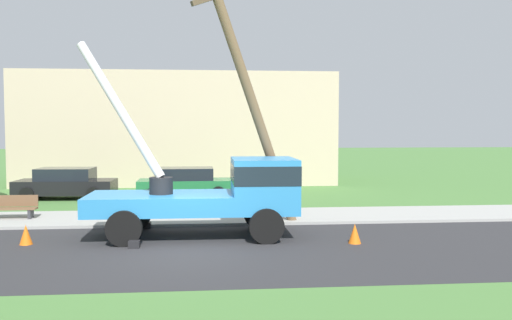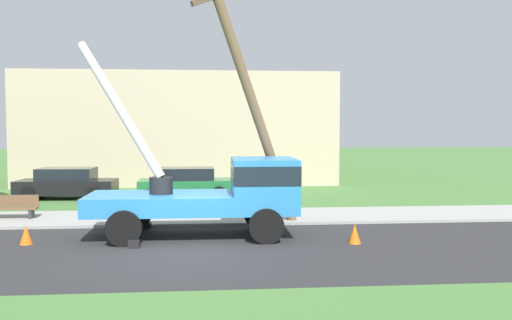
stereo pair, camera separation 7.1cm
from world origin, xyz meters
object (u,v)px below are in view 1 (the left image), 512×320
at_px(leaning_utility_pole, 250,95).
at_px(utility_truck, 221,190).
at_px(traffic_cone_ahead, 355,234).
at_px(parked_sedan_green, 186,183).
at_px(parked_sedan_black, 66,183).
at_px(park_bench, 13,208).
at_px(traffic_cone_behind, 26,235).

bearing_deg(leaning_utility_pole, utility_truck, -125.48).
distance_m(traffic_cone_ahead, parked_sedan_green, 11.59).
height_order(traffic_cone_ahead, parked_sedan_green, parked_sedan_green).
bearing_deg(leaning_utility_pole, parked_sedan_black, 134.76).
bearing_deg(utility_truck, park_bench, 155.30).
distance_m(parked_sedan_green, park_bench, 8.13).
xyz_separation_m(utility_truck, leaning_utility_pole, (1.00, 1.40, 2.93)).
distance_m(traffic_cone_ahead, park_bench, 11.90).
relative_size(leaning_utility_pole, park_bench, 5.31).
relative_size(leaning_utility_pole, traffic_cone_behind, 15.18).
bearing_deg(parked_sedan_black, leaning_utility_pole, -45.24).
height_order(utility_truck, park_bench, utility_truck).
bearing_deg(traffic_cone_behind, traffic_cone_ahead, -4.46).
distance_m(leaning_utility_pole, traffic_cone_behind, 7.95).
height_order(traffic_cone_behind, parked_sedan_green, parked_sedan_green).
bearing_deg(traffic_cone_ahead, leaning_utility_pole, 133.97).
xyz_separation_m(utility_truck, parked_sedan_black, (-6.85, 9.31, -0.70)).
xyz_separation_m(leaning_utility_pole, parked_sedan_green, (-2.34, 7.56, -3.63)).
distance_m(utility_truck, parked_sedan_black, 11.58).
distance_m(leaning_utility_pole, traffic_cone_ahead, 5.67).
xyz_separation_m(traffic_cone_ahead, parked_sedan_black, (-10.59, 10.76, 0.43)).
relative_size(traffic_cone_ahead, parked_sedan_black, 0.13).
xyz_separation_m(utility_truck, parked_sedan_green, (-1.34, 8.96, -0.70)).
bearing_deg(park_bench, traffic_cone_behind, -67.37).
xyz_separation_m(utility_truck, traffic_cone_ahead, (3.74, -1.45, -1.13)).
height_order(leaning_utility_pole, traffic_cone_behind, leaning_utility_pole).
height_order(leaning_utility_pole, park_bench, leaning_utility_pole).
height_order(traffic_cone_behind, park_bench, park_bench).
bearing_deg(park_bench, utility_truck, -24.70).
bearing_deg(leaning_utility_pole, parked_sedan_green, 107.16).
relative_size(traffic_cone_behind, parked_sedan_green, 0.13).
xyz_separation_m(leaning_utility_pole, traffic_cone_ahead, (2.74, -2.84, -4.06)).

